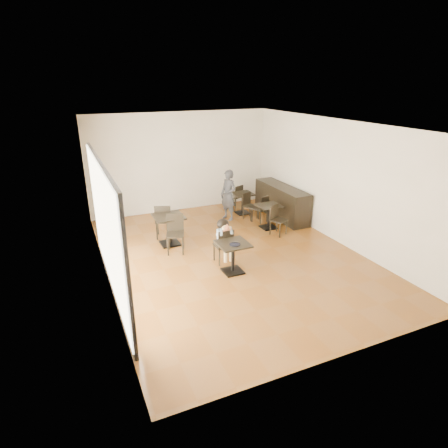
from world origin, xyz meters
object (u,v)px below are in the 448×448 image
chair_mid_a (260,209)px  child_chair (223,245)px  cafe_table_mid (269,217)px  chair_back_b (250,206)px  cafe_table_back (243,203)px  chair_left_a (164,221)px  chair_back_a (235,197)px  adult_patron (228,195)px  chair_left_b (175,235)px  cafe_table_left (169,230)px  chair_mid_b (279,220)px  child (223,241)px  child_table (233,258)px

chair_mid_a → child_chair: bearing=19.8°
cafe_table_mid → chair_back_b: size_ratio=0.86×
chair_mid_a → cafe_table_back: bearing=-106.4°
chair_left_a → chair_back_a: (2.88, 1.44, -0.07)m
chair_left_a → chair_back_a: size_ratio=1.18×
adult_patron → chair_left_b: 2.81m
cafe_table_left → chair_back_a: size_ratio=0.98×
child_chair → cafe_table_mid: (2.12, 1.50, -0.08)m
chair_mid_b → chair_back_b: chair_mid_b is taller
chair_mid_b → cafe_table_mid: bearing=65.7°
child → chair_mid_b: bearing=24.2°
cafe_table_left → chair_left_b: chair_left_b is taller
cafe_table_left → cafe_table_back: cafe_table_left is taller
child_chair → chair_left_a: size_ratio=0.90×
child → cafe_table_back: bearing=56.2°
chair_mid_b → chair_left_a: size_ratio=0.88×
child_chair → cafe_table_left: bearing=-60.0°
child → adult_patron: size_ratio=0.70×
child_table → cafe_table_left: 2.26m
chair_left_a → child: bearing=132.0°
child_chair → cafe_table_left: 1.77m
child_chair → chair_back_b: bearing=-129.4°
cafe_table_mid → cafe_table_left: (-3.01, 0.03, 0.05)m
adult_patron → chair_left_b: size_ratio=1.62×
child → chair_back_a: size_ratio=1.32×
cafe_table_left → chair_left_b: size_ratio=0.83×
chair_mid_b → chair_back_a: bearing=68.5°
child → chair_left_a: (-0.89, 2.08, -0.06)m
child_table → cafe_table_mid: size_ratio=1.02×
child_chair → adult_patron: bearing=-116.7°
chair_mid_a → chair_left_a: 3.01m
adult_patron → chair_back_a: bearing=119.9°
cafe_table_left → chair_left_b: 0.56m
cafe_table_mid → chair_back_a: size_ratio=0.86×
cafe_table_back → chair_mid_b: (0.13, -2.02, 0.08)m
cafe_table_back → chair_mid_a: size_ratio=0.81×
chair_mid_b → chair_back_b: bearing=70.7°
child_chair → chair_back_a: size_ratio=1.05×
chair_left_a → chair_back_a: chair_left_a is taller
cafe_table_left → chair_mid_a: 3.05m
chair_mid_b → chair_back_a: chair_mid_b is taller
chair_back_b → child: bearing=-152.1°
child → chair_mid_b: size_ratio=1.28×
child → cafe_table_mid: size_ratio=1.54×
chair_back_a → chair_mid_b: bearing=70.2°
adult_patron → child_table: bearing=-45.3°
child → chair_left_a: 2.27m
child_table → child_chair: bearing=90.0°
child → chair_mid_b: 2.33m
child_chair → chair_back_a: (1.99, 3.53, -0.02)m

